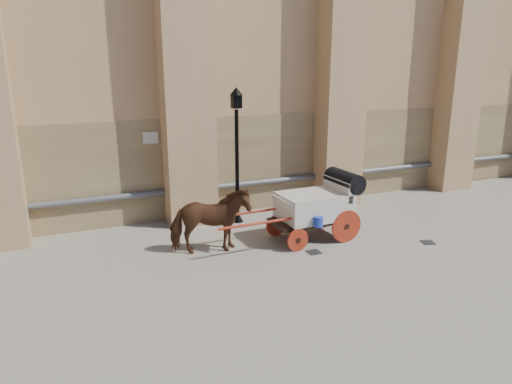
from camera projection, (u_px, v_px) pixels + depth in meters
name	position (u px, v px, depth m)	size (l,w,h in m)	color
ground	(274.00, 262.00, 10.70)	(90.00, 90.00, 0.00)	gray
horse	(210.00, 221.00, 11.03)	(0.87, 1.91, 1.62)	#592F1B
carriage	(319.00, 204.00, 11.99)	(4.04, 1.45, 1.76)	black
street_lamp	(237.00, 152.00, 12.96)	(0.36, 0.36, 3.89)	black
drain_grate_near	(314.00, 252.00, 11.25)	(0.32, 0.32, 0.01)	black
drain_grate_far	(428.00, 242.00, 11.87)	(0.32, 0.32, 0.01)	black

